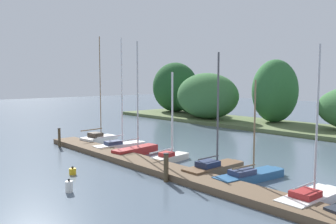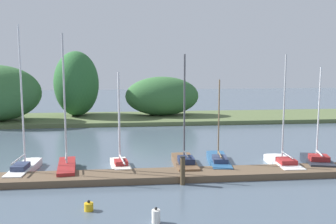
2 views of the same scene
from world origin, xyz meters
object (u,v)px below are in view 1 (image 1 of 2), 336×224
object	(u,v)px
sailboat_2	(137,149)
channel_buoy_1	(73,171)
sailboat_4	(215,167)
sailboat_1	(120,144)
mooring_piling_0	(59,138)
sailboat_3	(171,155)
mooring_piling_1	(166,167)
channel_buoy_0	(69,187)
sailboat_5	(251,175)
sailboat_0	(100,138)
sailboat_6	(312,196)

from	to	relation	value
sailboat_2	channel_buoy_1	bearing A→B (deg)	-169.77
sailboat_2	sailboat_4	distance (m)	6.62
sailboat_1	mooring_piling_0	xyz separation A→B (m)	(-3.66, -3.00, 0.34)
sailboat_3	mooring_piling_1	world-z (taller)	sailboat_3
mooring_piling_0	channel_buoy_0	distance (m)	11.21
sailboat_1	sailboat_4	bearing A→B (deg)	-85.81
sailboat_4	mooring_piling_1	xyz separation A→B (m)	(-0.56, -3.04, 0.37)
sailboat_4	mooring_piling_1	world-z (taller)	sailboat_4
channel_buoy_0	channel_buoy_1	size ratio (longest dim) A/B	1.37
sailboat_1	mooring_piling_0	size ratio (longest dim) A/B	5.57
sailboat_1	sailboat_5	size ratio (longest dim) A/B	1.59
channel_buoy_0	sailboat_5	bearing A→B (deg)	60.82
sailboat_1	channel_buoy_0	bearing A→B (deg)	-133.98
sailboat_2	sailboat_5	xyz separation A→B (m)	(8.70, 0.68, -0.14)
sailboat_5	sailboat_1	bearing A→B (deg)	99.26
mooring_piling_1	sailboat_4	bearing A→B (deg)	79.56
sailboat_2	channel_buoy_0	world-z (taller)	sailboat_2
sailboat_2	sailboat_4	world-z (taller)	sailboat_2
sailboat_1	mooring_piling_1	distance (m)	8.86
sailboat_0	sailboat_1	size ratio (longest dim) A/B	1.05
sailboat_4	sailboat_5	world-z (taller)	sailboat_4
sailboat_0	sailboat_1	distance (m)	3.10
sailboat_3	sailboat_4	size ratio (longest dim) A/B	0.85
sailboat_4	sailboat_6	distance (m)	5.73
mooring_piling_1	mooring_piling_0	bearing A→B (deg)	-179.43
mooring_piling_1	sailboat_2	bearing A→B (deg)	156.12
sailboat_4	sailboat_6	size ratio (longest dim) A/B	1.00
sailboat_6	sailboat_3	bearing A→B (deg)	88.50
sailboat_3	sailboat_5	distance (m)	5.79
sailboat_0	sailboat_2	size ratio (longest dim) A/B	1.11
sailboat_4	channel_buoy_1	size ratio (longest dim) A/B	14.18
sailboat_4	channel_buoy_1	distance (m)	7.67
sailboat_5	mooring_piling_1	size ratio (longest dim) A/B	3.52
sailboat_3	sailboat_6	distance (m)	9.42
sailboat_0	sailboat_3	xyz separation A→B (m)	(8.34, 0.14, -0.00)
sailboat_6	mooring_piling_1	distance (m)	6.76
sailboat_3	channel_buoy_0	size ratio (longest dim) A/B	8.79
sailboat_2	channel_buoy_1	distance (m)	5.83
sailboat_4	channel_buoy_0	distance (m)	7.73
sailboat_3	sailboat_6	xyz separation A→B (m)	(9.40, -0.63, -0.09)
sailboat_4	sailboat_0	bearing A→B (deg)	90.62
sailboat_4	channel_buoy_1	world-z (taller)	sailboat_4
mooring_piling_0	channel_buoy_1	distance (m)	8.21
sailboat_0	sailboat_5	bearing A→B (deg)	-95.09
sailboat_0	channel_buoy_1	bearing A→B (deg)	-135.99
mooring_piling_0	channel_buoy_1	world-z (taller)	mooring_piling_0
sailboat_2	mooring_piling_0	bearing A→B (deg)	108.04
sailboat_3	channel_buoy_0	distance (m)	7.65
sailboat_4	sailboat_5	bearing A→B (deg)	-80.66
sailboat_0	sailboat_3	size ratio (longest dim) A/B	1.52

